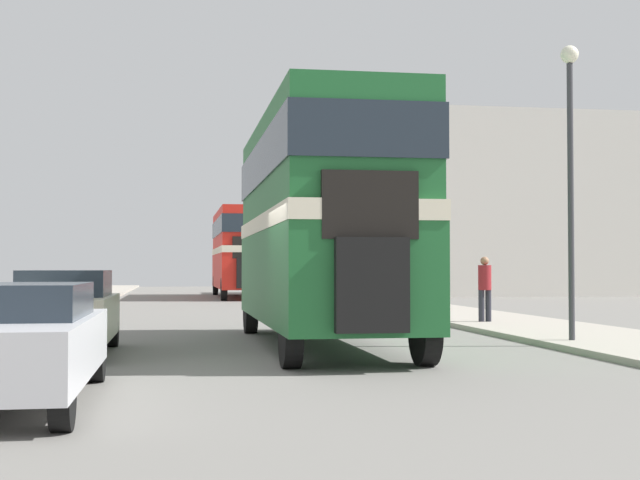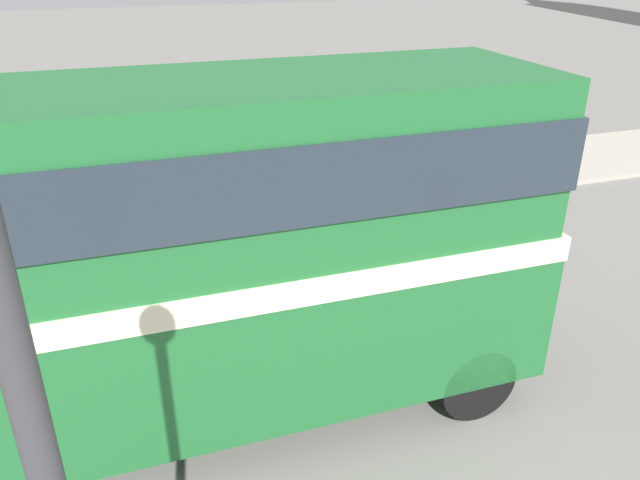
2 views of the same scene
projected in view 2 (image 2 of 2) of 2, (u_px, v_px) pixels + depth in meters
double_decker_bus at (167, 244)px, 7.20m from camera, size 2.44×9.48×4.47m
car_parked_mid at (96, 236)px, 11.79m from camera, size 1.66×4.05×1.50m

